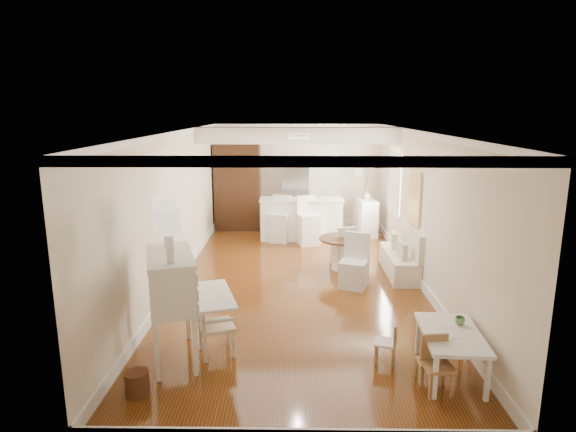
{
  "coord_description": "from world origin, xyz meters",
  "views": [
    {
      "loc": [
        -0.07,
        -8.56,
        3.18
      ],
      "look_at": [
        -0.19,
        0.3,
        1.22
      ],
      "focal_mm": 30.0,
      "sensor_mm": 36.0,
      "label": 1
    }
  ],
  "objects_px": {
    "breakfast_counter": "(301,219)",
    "bar_stool_left": "(279,219)",
    "kids_chair_b": "(386,342)",
    "slip_chair_far": "(343,245)",
    "sideboard": "(365,217)",
    "kids_chair_a": "(428,361)",
    "secretary_bureau": "(172,307)",
    "slip_chair_near": "(354,261)",
    "bar_stool_right": "(308,221)",
    "fridge": "(308,196)",
    "kids_chair_c": "(438,366)",
    "kids_table": "(450,354)",
    "pantry_cabinet": "(238,187)",
    "gustavian_armchair": "(216,325)",
    "dining_table": "(342,253)",
    "wicker_basket": "(137,383)"
  },
  "relations": [
    {
      "from": "secretary_bureau",
      "to": "kids_chair_b",
      "type": "relative_size",
      "value": 2.51
    },
    {
      "from": "dining_table",
      "to": "pantry_cabinet",
      "type": "xyz_separation_m",
      "value": [
        -2.51,
        3.37,
        0.82
      ]
    },
    {
      "from": "slip_chair_far",
      "to": "pantry_cabinet",
      "type": "height_order",
      "value": "pantry_cabinet"
    },
    {
      "from": "slip_chair_far",
      "to": "bar_stool_left",
      "type": "xyz_separation_m",
      "value": [
        -1.38,
        1.81,
        0.14
      ]
    },
    {
      "from": "kids_chair_b",
      "to": "pantry_cabinet",
      "type": "xyz_separation_m",
      "value": [
        -2.7,
        7.08,
        0.87
      ]
    },
    {
      "from": "fridge",
      "to": "secretary_bureau",
      "type": "bearing_deg",
      "value": -105.47
    },
    {
      "from": "secretary_bureau",
      "to": "kids_chair_c",
      "type": "height_order",
      "value": "secretary_bureau"
    },
    {
      "from": "slip_chair_far",
      "to": "sideboard",
      "type": "height_order",
      "value": "sideboard"
    },
    {
      "from": "kids_chair_a",
      "to": "kids_table",
      "type": "bearing_deg",
      "value": 116.29
    },
    {
      "from": "secretary_bureau",
      "to": "fridge",
      "type": "bearing_deg",
      "value": 57.13
    },
    {
      "from": "wicker_basket",
      "to": "breakfast_counter",
      "type": "relative_size",
      "value": 0.14
    },
    {
      "from": "kids_chair_c",
      "to": "fridge",
      "type": "distance_m",
      "value": 7.83
    },
    {
      "from": "kids_table",
      "to": "fridge",
      "type": "height_order",
      "value": "fridge"
    },
    {
      "from": "breakfast_counter",
      "to": "sideboard",
      "type": "bearing_deg",
      "value": 16.61
    },
    {
      "from": "kids_table",
      "to": "slip_chair_near",
      "type": "xyz_separation_m",
      "value": [
        -0.81,
        2.99,
        0.21
      ]
    },
    {
      "from": "secretary_bureau",
      "to": "bar_stool_left",
      "type": "bearing_deg",
      "value": 60.79
    },
    {
      "from": "kids_chair_a",
      "to": "kids_chair_c",
      "type": "relative_size",
      "value": 0.78
    },
    {
      "from": "breakfast_counter",
      "to": "kids_table",
      "type": "bearing_deg",
      "value": -74.71
    },
    {
      "from": "dining_table",
      "to": "slip_chair_near",
      "type": "height_order",
      "value": "slip_chair_near"
    },
    {
      "from": "bar_stool_right",
      "to": "slip_chair_far",
      "type": "bearing_deg",
      "value": -82.83
    },
    {
      "from": "kids_table",
      "to": "secretary_bureau",
      "type": "bearing_deg",
      "value": 173.92
    },
    {
      "from": "secretary_bureau",
      "to": "gustavian_armchair",
      "type": "bearing_deg",
      "value": -4.13
    },
    {
      "from": "gustavian_armchair",
      "to": "pantry_cabinet",
      "type": "xyz_separation_m",
      "value": [
        -0.5,
        6.88,
        0.74
      ]
    },
    {
      "from": "gustavian_armchair",
      "to": "dining_table",
      "type": "xyz_separation_m",
      "value": [
        2.0,
        3.51,
        -0.09
      ]
    },
    {
      "from": "bar_stool_left",
      "to": "fridge",
      "type": "distance_m",
      "value": 1.51
    },
    {
      "from": "slip_chair_far",
      "to": "sideboard",
      "type": "bearing_deg",
      "value": -126.1
    },
    {
      "from": "breakfast_counter",
      "to": "kids_chair_c",
      "type": "bearing_deg",
      "value": -77.55
    },
    {
      "from": "dining_table",
      "to": "bar_stool_right",
      "type": "height_order",
      "value": "bar_stool_right"
    },
    {
      "from": "wicker_basket",
      "to": "dining_table",
      "type": "relative_size",
      "value": 0.29
    },
    {
      "from": "kids_table",
      "to": "kids_chair_a",
      "type": "xyz_separation_m",
      "value": [
        -0.3,
        -0.14,
        -0.02
      ]
    },
    {
      "from": "wicker_basket",
      "to": "kids_table",
      "type": "height_order",
      "value": "kids_table"
    },
    {
      "from": "breakfast_counter",
      "to": "bar_stool_left",
      "type": "xyz_separation_m",
      "value": [
        -0.54,
        -0.22,
        0.05
      ]
    },
    {
      "from": "kids_chair_b",
      "to": "sideboard",
      "type": "bearing_deg",
      "value": -170.73
    },
    {
      "from": "breakfast_counter",
      "to": "bar_stool_right",
      "type": "distance_m",
      "value": 0.5
    },
    {
      "from": "pantry_cabinet",
      "to": "bar_stool_left",
      "type": "bearing_deg",
      "value": -48.22
    },
    {
      "from": "bar_stool_right",
      "to": "kids_table",
      "type": "bearing_deg",
      "value": -91.56
    },
    {
      "from": "secretary_bureau",
      "to": "slip_chair_near",
      "type": "distance_m",
      "value": 3.73
    },
    {
      "from": "kids_chair_c",
      "to": "breakfast_counter",
      "type": "bearing_deg",
      "value": 96.03
    },
    {
      "from": "kids_chair_c",
      "to": "dining_table",
      "type": "bearing_deg",
      "value": 92.24
    },
    {
      "from": "pantry_cabinet",
      "to": "fridge",
      "type": "relative_size",
      "value": 1.28
    },
    {
      "from": "wicker_basket",
      "to": "slip_chair_near",
      "type": "xyz_separation_m",
      "value": [
        2.87,
        3.44,
        0.35
      ]
    },
    {
      "from": "kids_chair_a",
      "to": "slip_chair_far",
      "type": "height_order",
      "value": "slip_chair_far"
    },
    {
      "from": "bar_stool_left",
      "to": "bar_stool_right",
      "type": "relative_size",
      "value": 0.97
    },
    {
      "from": "kids_chair_b",
      "to": "fridge",
      "type": "bearing_deg",
      "value": -158.46
    },
    {
      "from": "breakfast_counter",
      "to": "gustavian_armchair",
      "type": "bearing_deg",
      "value": -101.65
    },
    {
      "from": "wicker_basket",
      "to": "slip_chair_near",
      "type": "relative_size",
      "value": 0.28
    },
    {
      "from": "pantry_cabinet",
      "to": "bar_stool_right",
      "type": "bearing_deg",
      "value": -39.82
    },
    {
      "from": "bar_stool_right",
      "to": "fridge",
      "type": "height_order",
      "value": "fridge"
    },
    {
      "from": "sideboard",
      "to": "pantry_cabinet",
      "type": "bearing_deg",
      "value": 163.54
    },
    {
      "from": "kids_chair_b",
      "to": "slip_chair_far",
      "type": "xyz_separation_m",
      "value": [
        -0.15,
        3.97,
        0.14
      ]
    }
  ]
}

